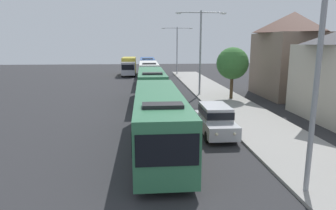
% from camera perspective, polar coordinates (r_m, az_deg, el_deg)
% --- Properties ---
extents(bus_lead, '(2.58, 12.11, 3.21)m').
position_cam_1_polar(bus_lead, '(16.56, -1.82, -2.40)').
color(bus_lead, '#33724C').
rests_on(bus_lead, ground_plane).
extents(bus_second_in_line, '(2.58, 10.56, 3.21)m').
position_cam_1_polar(bus_second_in_line, '(29.41, -3.18, 3.84)').
color(bus_second_in_line, '#33724C').
rests_on(bus_second_in_line, ground_plane).
extents(bus_middle, '(2.58, 10.51, 3.21)m').
position_cam_1_polar(bus_middle, '(42.01, -3.70, 6.22)').
color(bus_middle, silver).
rests_on(bus_middle, ground_plane).
extents(bus_fourth_in_line, '(2.58, 10.96, 3.21)m').
position_cam_1_polar(bus_fourth_in_line, '(53.82, -3.96, 7.43)').
color(bus_fourth_in_line, '#284C8C').
rests_on(bus_fourth_in_line, ground_plane).
extents(white_suv, '(1.86, 4.87, 1.90)m').
position_cam_1_polar(white_suv, '(19.13, 9.01, -2.63)').
color(white_suv, '#B7B7BC').
rests_on(white_suv, ground_plane).
extents(box_truck_oncoming, '(2.35, 8.12, 3.15)m').
position_cam_1_polar(box_truck_oncoming, '(54.69, -7.47, 7.46)').
color(box_truck_oncoming, '#B7B7BC').
rests_on(box_truck_oncoming, ground_plane).
extents(streetlamp_near, '(5.98, 0.28, 7.76)m').
position_cam_1_polar(streetlamp_near, '(11.95, 26.76, 6.70)').
color(streetlamp_near, gray).
rests_on(streetlamp_near, sidewalk).
extents(streetlamp_mid, '(5.35, 0.28, 8.92)m').
position_cam_1_polar(streetlamp_mid, '(32.87, 6.21, 11.32)').
color(streetlamp_mid, gray).
rests_on(streetlamp_mid, sidewalk).
extents(streetlamp_far, '(5.51, 0.28, 8.37)m').
position_cam_1_polar(streetlamp_far, '(54.73, 1.74, 11.25)').
color(streetlamp_far, gray).
rests_on(streetlamp_far, sidewalk).
extents(roadside_tree, '(3.21, 3.21, 5.19)m').
position_cam_1_polar(roadside_tree, '(30.96, 12.21, 7.75)').
color(roadside_tree, '#4C3823').
rests_on(roadside_tree, sidewalk).
extents(house_distant_gabled, '(6.35, 8.61, 8.93)m').
position_cam_1_polar(house_distant_gabled, '(34.90, 22.48, 8.94)').
color(house_distant_gabled, '#7A6656').
rests_on(house_distant_gabled, ground_plane).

